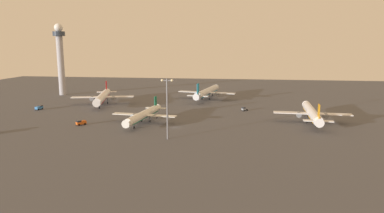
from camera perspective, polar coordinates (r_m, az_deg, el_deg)
ground_plane at (r=147.60m, az=-2.82°, el=-3.42°), size 416.00×416.00×0.00m
control_tower at (r=254.20m, az=-20.83°, el=7.95°), size 8.00×8.00×48.30m
airplane_far_stand at (r=156.02m, az=-7.91°, el=-1.37°), size 29.74×38.12×9.78m
airplane_terminal_side at (r=165.08m, az=19.10°, el=-1.01°), size 33.99×43.66×11.20m
airplane_mid_apron at (r=208.43m, az=-14.47°, el=1.55°), size 35.71×45.53×11.83m
airplane_taxiway_distant at (r=220.99m, az=2.45°, el=2.38°), size 36.97×47.27×12.17m
cargo_loader at (r=203.44m, az=-23.81°, el=-0.15°), size 2.81×4.47×2.25m
maintenance_van at (r=158.53m, az=-17.78°, el=-2.51°), size 4.24×4.38×2.25m
pushback_tug at (r=184.69m, az=8.50°, el=-0.40°), size 3.55×3.26×2.05m
apron_light_central at (r=126.94m, az=-4.08°, el=0.32°), size 4.80×0.90×22.49m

